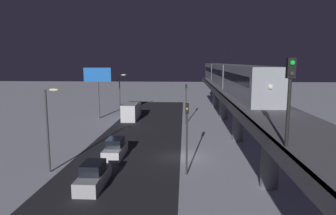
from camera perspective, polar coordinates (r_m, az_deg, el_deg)
ground_plane at (r=32.11m, az=1.85°, el=-9.34°), size 240.00×240.00×0.00m
avenue_asphalt at (r=32.64m, az=-7.43°, el=-9.11°), size 11.00×86.67×0.01m
elevated_railway at (r=31.60m, az=15.38°, el=-0.15°), size 5.00×86.67×6.10m
subway_train at (r=52.32m, az=10.71°, el=6.27°), size 2.94×55.47×3.40m
rail_signal at (r=14.39m, az=22.08°, el=3.65°), size 0.36×0.41×4.00m
sedan_white at (r=32.54m, az=-9.96°, el=-7.76°), size 1.80×4.78×1.97m
sedan_silver at (r=25.52m, az=-13.95°, el=-12.56°), size 1.80×4.80×1.97m
box_truck at (r=52.96m, az=-6.93°, el=-0.72°), size 2.40×7.40×2.80m
traffic_light_near at (r=26.19m, az=3.61°, el=-3.99°), size 0.32×0.44×6.40m
traffic_light_mid at (r=47.95m, az=3.45°, el=1.79°), size 0.32×0.44×6.40m
commercial_billboard at (r=53.86m, az=-13.18°, el=5.14°), size 4.80×0.36×8.90m
street_lamp_near at (r=28.65m, az=-21.54°, el=-2.22°), size 1.35×0.44×7.65m
street_lamp_far at (r=57.03m, az=-8.92°, el=3.42°), size 1.35×0.44×7.65m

